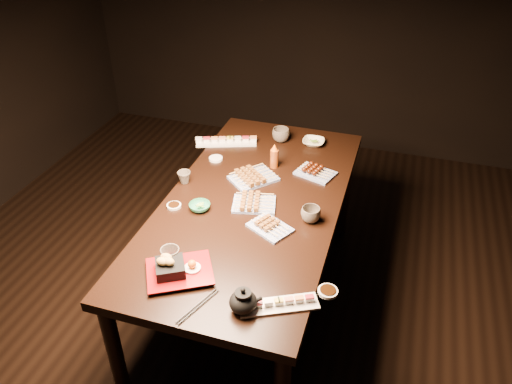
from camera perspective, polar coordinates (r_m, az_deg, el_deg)
ground at (r=2.93m, az=-5.85°, el=-16.48°), size 5.00×5.00×0.00m
dining_table at (r=2.85m, az=-0.30°, el=-7.13°), size 1.21×1.93×0.75m
sushi_platter_near at (r=2.04m, az=2.62°, el=-12.53°), size 0.33×0.22×0.04m
sushi_platter_far at (r=3.15m, az=-3.43°, el=5.95°), size 0.39×0.22×0.05m
yakitori_plate_center at (r=2.57m, az=-0.23°, el=-1.04°), size 0.25×0.21×0.06m
yakitori_plate_right at (r=2.41m, az=1.61°, el=-3.75°), size 0.25×0.22×0.05m
yakitori_plate_left at (r=2.77m, az=-0.30°, el=1.96°), size 0.29×0.30×0.06m
tsukune_plate at (r=2.84m, az=6.83°, el=2.48°), size 0.24×0.21×0.05m
edamame_bowl_green at (r=2.56m, az=-6.45°, el=-1.68°), size 0.12×0.12×0.03m
edamame_bowl_cream at (r=3.15m, az=6.58°, el=5.67°), size 0.14×0.14×0.03m
tempura_tray at (r=2.18m, az=-8.80°, el=-8.32°), size 0.35×0.33×0.10m
teacup_near_left at (r=2.25m, az=-9.75°, el=-7.23°), size 0.11×0.11×0.08m
teacup_mid_right at (r=2.47m, az=6.26°, el=-2.57°), size 0.11×0.11×0.08m
teacup_far_left at (r=2.77m, az=-8.19°, el=1.68°), size 0.10×0.10×0.07m
teacup_far_right at (r=3.16m, az=2.85°, el=6.53°), size 0.13×0.13×0.09m
teapot at (r=2.00m, az=-1.49°, el=-12.19°), size 0.17×0.17×0.11m
condiment_bottle at (r=2.87m, az=2.11°, el=4.17°), size 0.07×0.07×0.15m
sauce_dish_west at (r=2.60m, az=-9.36°, el=-1.57°), size 0.10×0.10×0.01m
sauce_dish_east at (r=2.87m, az=6.53°, el=2.37°), size 0.08×0.08×0.01m
sauce_dish_se at (r=2.12m, az=8.20°, el=-11.19°), size 0.11×0.11×0.01m
sauce_dish_nw at (r=2.98m, az=-4.62°, el=3.82°), size 0.08×0.08×0.01m
chopsticks_near at (r=2.06m, az=-6.66°, el=-12.82°), size 0.10×0.23×0.01m
chopsticks_se at (r=2.11m, az=6.63°, el=-11.57°), size 0.19×0.09×0.01m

